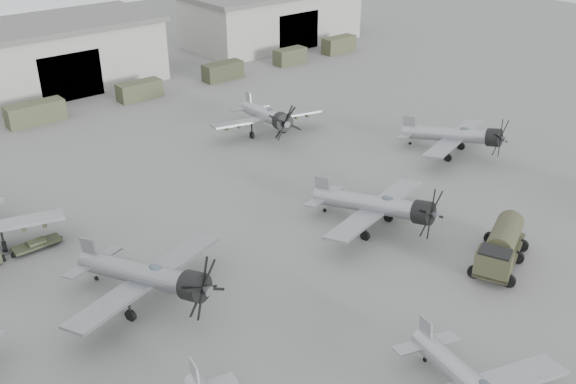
{
  "coord_description": "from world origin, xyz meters",
  "views": [
    {
      "loc": [
        -29.52,
        -22.87,
        27.01
      ],
      "look_at": [
        1.16,
        13.77,
        2.5
      ],
      "focal_mm": 40.0,
      "sensor_mm": 36.0,
      "label": 1
    }
  ],
  "objects_px": {
    "aircraft_mid_3": "(458,136)",
    "fuel_tanker": "(501,245)",
    "tug_trailer": "(7,254)",
    "aircraft_mid_1": "(150,276)",
    "aircraft_far_1": "(268,116)",
    "aircraft_mid_2": "(380,206)"
  },
  "relations": [
    {
      "from": "aircraft_mid_3",
      "to": "tug_trailer",
      "type": "relative_size",
      "value": 1.9
    },
    {
      "from": "aircraft_mid_1",
      "to": "aircraft_far_1",
      "type": "height_order",
      "value": "aircraft_mid_1"
    },
    {
      "from": "aircraft_mid_1",
      "to": "tug_trailer",
      "type": "xyz_separation_m",
      "value": [
        -5.67,
        12.25,
        -1.9
      ]
    },
    {
      "from": "aircraft_mid_2",
      "to": "fuel_tanker",
      "type": "xyz_separation_m",
      "value": [
        3.32,
        -9.22,
        -0.63
      ]
    },
    {
      "from": "aircraft_mid_1",
      "to": "aircraft_far_1",
      "type": "distance_m",
      "value": 31.62
    },
    {
      "from": "aircraft_mid_2",
      "to": "fuel_tanker",
      "type": "bearing_deg",
      "value": -83.22
    },
    {
      "from": "fuel_tanker",
      "to": "aircraft_mid_1",
      "type": "bearing_deg",
      "value": 129.16
    },
    {
      "from": "aircraft_mid_3",
      "to": "fuel_tanker",
      "type": "relative_size",
      "value": 1.54
    },
    {
      "from": "aircraft_far_1",
      "to": "fuel_tanker",
      "type": "height_order",
      "value": "aircraft_far_1"
    },
    {
      "from": "fuel_tanker",
      "to": "tug_trailer",
      "type": "height_order",
      "value": "fuel_tanker"
    },
    {
      "from": "fuel_tanker",
      "to": "tug_trailer",
      "type": "distance_m",
      "value": 37.43
    },
    {
      "from": "aircraft_mid_2",
      "to": "aircraft_mid_3",
      "type": "bearing_deg",
      "value": 4.02
    },
    {
      "from": "aircraft_mid_2",
      "to": "aircraft_far_1",
      "type": "bearing_deg",
      "value": 62.0
    },
    {
      "from": "aircraft_mid_3",
      "to": "aircraft_far_1",
      "type": "bearing_deg",
      "value": 108.98
    },
    {
      "from": "aircraft_mid_3",
      "to": "tug_trailer",
      "type": "xyz_separation_m",
      "value": [
        -42.43,
        9.93,
        -1.73
      ]
    },
    {
      "from": "aircraft_mid_1",
      "to": "aircraft_far_1",
      "type": "relative_size",
      "value": 1.02
    },
    {
      "from": "aircraft_mid_2",
      "to": "tug_trailer",
      "type": "bearing_deg",
      "value": 135.48
    },
    {
      "from": "aircraft_mid_2",
      "to": "aircraft_mid_3",
      "type": "relative_size",
      "value": 1.04
    },
    {
      "from": "aircraft_mid_2",
      "to": "fuel_tanker",
      "type": "distance_m",
      "value": 9.82
    },
    {
      "from": "aircraft_mid_3",
      "to": "aircraft_mid_1",
      "type": "bearing_deg",
      "value": 168.0
    },
    {
      "from": "aircraft_mid_2",
      "to": "fuel_tanker",
      "type": "height_order",
      "value": "aircraft_mid_2"
    },
    {
      "from": "aircraft_far_1",
      "to": "fuel_tanker",
      "type": "xyz_separation_m",
      "value": [
        -2.6,
        -31.34,
        -0.64
      ]
    }
  ]
}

